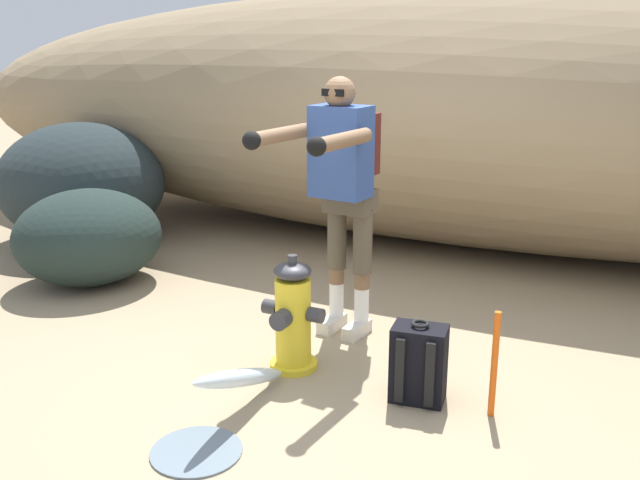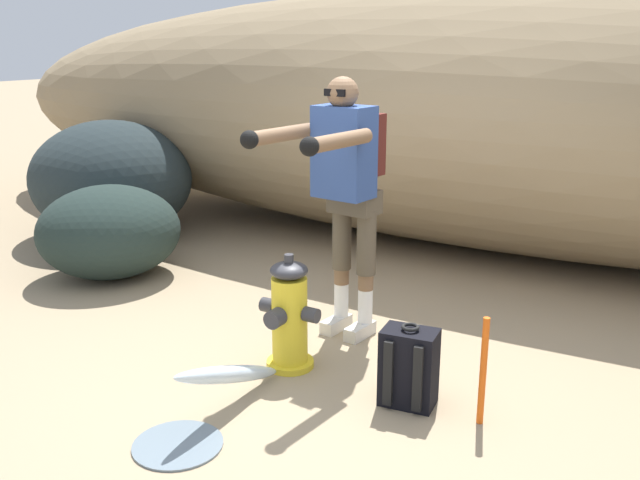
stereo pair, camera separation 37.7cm
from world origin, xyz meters
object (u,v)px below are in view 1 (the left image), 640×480
object	(u,v)px
fire_hydrant	(293,317)
boulder_large	(81,183)
utility_worker	(342,176)
spare_backpack	(419,364)
boulder_mid	(88,237)
survey_stake	(494,365)

from	to	relation	value
fire_hydrant	boulder_large	bearing A→B (deg)	153.14
utility_worker	spare_backpack	bearing A→B (deg)	56.63
boulder_large	boulder_mid	distance (m)	1.35
fire_hydrant	survey_stake	world-z (taller)	fire_hydrant
fire_hydrant	boulder_mid	distance (m)	2.36
utility_worker	boulder_large	bearing A→B (deg)	-101.23
fire_hydrant	spare_backpack	size ratio (longest dim) A/B	1.55
utility_worker	survey_stake	bearing A→B (deg)	68.13
boulder_large	survey_stake	distance (m)	4.74
boulder_large	boulder_mid	size ratio (longest dim) A/B	1.39
boulder_large	survey_stake	size ratio (longest dim) A/B	2.76
spare_backpack	survey_stake	distance (m)	0.42
utility_worker	boulder_mid	size ratio (longest dim) A/B	1.46
spare_backpack	fire_hydrant	bearing A→B (deg)	79.84
fire_hydrant	boulder_large	size ratio (longest dim) A/B	0.44
boulder_large	survey_stake	bearing A→B (deg)	-20.58
boulder_mid	survey_stake	xyz separation A→B (m)	(3.49, -0.73, -0.09)
utility_worker	survey_stake	xyz separation A→B (m)	(1.17, -0.63, -0.81)
fire_hydrant	utility_worker	size ratio (longest dim) A/B	0.42
survey_stake	boulder_large	bearing A→B (deg)	159.42
spare_backpack	boulder_mid	world-z (taller)	boulder_mid
boulder_large	survey_stake	xyz separation A→B (m)	(4.43, -1.66, -0.29)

